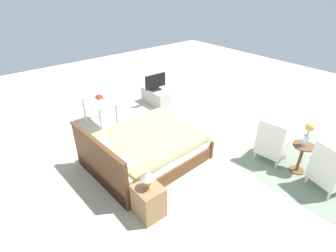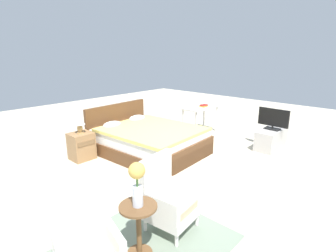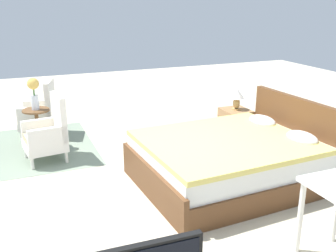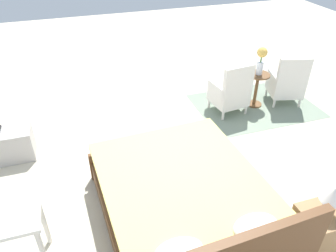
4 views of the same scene
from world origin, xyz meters
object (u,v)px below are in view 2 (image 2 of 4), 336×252
Objects in this scene: armchair_by_window_right at (168,200)px; tv_stand at (271,139)px; book_stack at (204,106)px; side_table at (139,224)px; table_lamp at (79,123)px; vanity_desk at (201,111)px; tv_flatscreen at (273,119)px; armchair_by_window_left at (87,247)px; nightstand at (82,146)px; bed at (148,140)px; flower_vase at (137,180)px.

tv_stand is at bearing 2.66° from armchair_by_window_right.
side_table is at bearing -153.23° from book_stack.
side_table reaches higher than tv_stand.
table_lamp is 3.18m from vanity_desk.
tv_stand is 1.41× the size of tv_flatscreen.
book_stack is at bearing -53.50° from vanity_desk.
tv_flatscreen is (3.26, -2.60, -0.08)m from table_lamp.
side_table is 1.84× the size of table_lamp.
table_lamp is at bearing 71.25° from side_table.
armchair_by_window_right is 2.83m from table_lamp.
armchair_by_window_left is at bearing -118.79° from table_lamp.
armchair_by_window_right is 1.52× the size of side_table.
book_stack reaches higher than vanity_desk.
armchair_by_window_right is at bearing -98.56° from nightstand.
bed is 2.46× the size of armchair_by_window_right.
vanity_desk is at bearing 27.73° from side_table.
armchair_by_window_left reaches higher than tv_flatscreen.
nightstand is at bearing -90.00° from table_lamp.
flower_vase is 1.90× the size of book_stack.
tv_flatscreen is at bearing -1.60° from tv_stand.
armchair_by_window_left is at bearing -156.17° from vanity_desk.
table_lamp reaches higher than book_stack.
bed is at bearing 178.26° from book_stack.
table_lamp is at bearing 147.58° from bed.
tv_stand is at bearing 2.06° from armchair_by_window_left.
vanity_desk is at bearing 126.50° from book_stack.
flower_vase reaches higher than tv_stand.
bed reaches higher than armchair_by_window_left.
bed is 1.96m from vanity_desk.
tv_stand is 0.92× the size of vanity_desk.
nightstand is (1.52, 2.77, -0.10)m from armchair_by_window_left.
bed is 2.57m from armchair_by_window_right.
bed is 3.73× the size of side_table.
bed reaches higher than nightstand.
vanity_desk is (4.61, 2.04, 0.24)m from armchair_by_window_left.
side_table is (0.55, -0.10, -0.00)m from armchair_by_window_left.
book_stack is (3.14, -0.80, -0.01)m from table_lamp.
tv_stand is (4.78, 0.17, -0.16)m from armchair_by_window_left.
tv_flatscreen is (4.23, 0.27, 0.31)m from side_table.
armchair_by_window_left is at bearing 169.80° from flower_vase.
bed is 2.17× the size of vanity_desk.
tv_stand is at bearing -41.63° from bed.
tv_stand is at bearing -38.61° from table_lamp.
armchair_by_window_right is at bearing -177.34° from tv_stand.
side_table is 4.25m from tv_flatscreen.
side_table is at bearing -108.75° from nightstand.
tv_flatscreen is (3.26, -2.60, 0.41)m from nightstand.
table_lamp is (0.97, 2.87, 0.39)m from side_table.
tv_flatscreen is at bearing 2.06° from armchair_by_window_left.
armchair_by_window_left is 0.56m from side_table.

